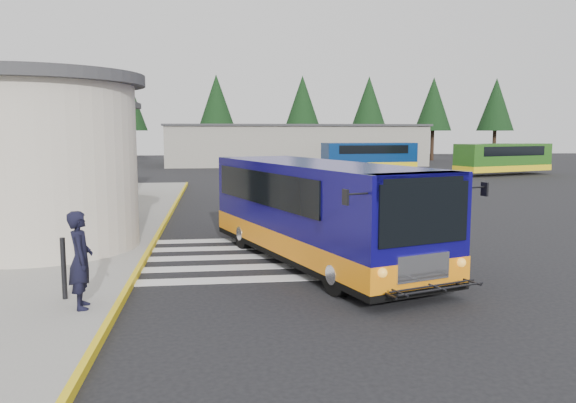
{
  "coord_description": "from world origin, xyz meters",
  "views": [
    {
      "loc": [
        -2.16,
        -15.81,
        3.37
      ],
      "look_at": [
        -0.19,
        -0.5,
        1.47
      ],
      "focal_mm": 35.0,
      "sensor_mm": 36.0,
      "label": 1
    }
  ],
  "objects": [
    {
      "name": "far_bus_b",
      "position": [
        20.54,
        26.37,
        1.4
      ],
      "size": [
        8.64,
        4.86,
        2.15
      ],
      "rotation": [
        0.0,
        0.0,
        1.89
      ],
      "color": "#245617",
      "rests_on": "ground"
    },
    {
      "name": "pedestrian_a",
      "position": [
        -4.64,
        -5.37,
        1.05
      ],
      "size": [
        0.55,
        0.73,
        1.81
      ],
      "primitive_type": "imported",
      "rotation": [
        0.0,
        0.0,
        1.77
      ],
      "color": "black",
      "rests_on": "sidewalk"
    },
    {
      "name": "tree_line",
      "position": [
        6.29,
        50.0,
        6.77
      ],
      "size": [
        58.4,
        4.4,
        10.0
      ],
      "color": "black",
      "rests_on": "ground"
    },
    {
      "name": "transit_bus",
      "position": [
        0.4,
        -1.71,
        1.24
      ],
      "size": [
        5.4,
        9.45,
        2.6
      ],
      "rotation": [
        0.0,
        0.0,
        0.32
      ],
      "color": "#0C075A",
      "rests_on": "ground"
    },
    {
      "name": "bollard",
      "position": [
        -5.12,
        -4.73,
        0.75
      ],
      "size": [
        0.1,
        0.1,
        1.21
      ],
      "primitive_type": "cylinder",
      "color": "black",
      "rests_on": "sidewalk"
    },
    {
      "name": "ground",
      "position": [
        0.0,
        0.0,
        0.0
      ],
      "size": [
        140.0,
        140.0,
        0.0
      ],
      "primitive_type": "plane",
      "color": "black",
      "rests_on": "ground"
    },
    {
      "name": "depot_building",
      "position": [
        6.0,
        42.0,
        2.11
      ],
      "size": [
        26.4,
        8.4,
        4.2
      ],
      "color": "gray",
      "rests_on": "ground"
    },
    {
      "name": "curb_strip",
      "position": [
        -4.05,
        4.0,
        0.08
      ],
      "size": [
        0.12,
        34.0,
        0.16
      ],
      "primitive_type": "cube",
      "color": "yellow",
      "rests_on": "ground"
    },
    {
      "name": "crosswalk",
      "position": [
        -0.5,
        -0.8,
        0.01
      ],
      "size": [
        8.0,
        5.35,
        0.01
      ],
      "color": "silver",
      "rests_on": "ground"
    },
    {
      "name": "far_bus_a",
      "position": [
        11.28,
        32.55,
        1.38
      ],
      "size": [
        8.46,
        3.25,
        2.13
      ],
      "rotation": [
        0.0,
        0.0,
        1.69
      ],
      "color": "navy",
      "rests_on": "ground"
    },
    {
      "name": "sidewalk",
      "position": [
        -9.0,
        4.0,
        0.07
      ],
      "size": [
        10.0,
        34.0,
        0.15
      ],
      "primitive_type": "cube",
      "color": "gray",
      "rests_on": "ground"
    },
    {
      "name": "pedestrian_b",
      "position": [
        -6.23,
        -0.59,
        0.93
      ],
      "size": [
        0.89,
        0.95,
        1.56
      ],
      "primitive_type": "imported",
      "rotation": [
        0.0,
        0.0,
        -1.04
      ],
      "color": "black",
      "rests_on": "sidewalk"
    }
  ]
}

